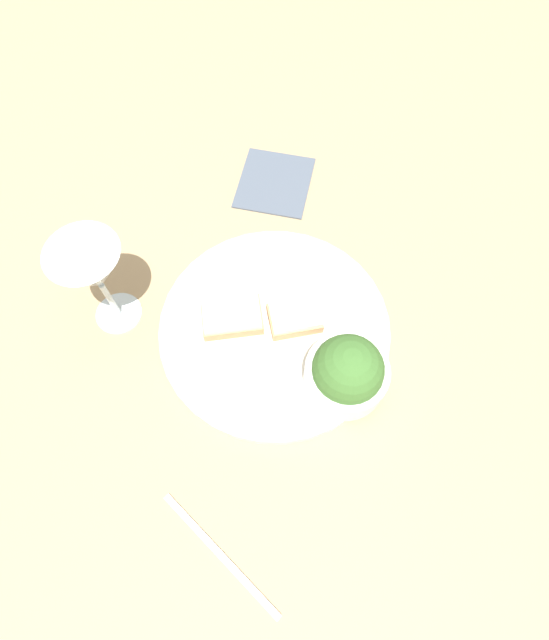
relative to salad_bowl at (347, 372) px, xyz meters
name	(u,v)px	position (x,y,z in m)	size (l,w,h in m)	color
ground_plane	(274,330)	(0.07, -0.10, -0.05)	(4.00, 4.00, 0.00)	tan
dinner_plate	(274,328)	(0.07, -0.10, -0.04)	(0.33, 0.33, 0.01)	silver
salad_bowl	(347,372)	(0.00, 0.00, 0.00)	(0.11, 0.11, 0.09)	white
sauce_ramekin	(222,384)	(0.16, -0.04, -0.02)	(0.06, 0.06, 0.03)	white
cheese_toast_near	(232,316)	(0.12, -0.13, -0.02)	(0.09, 0.07, 0.03)	tan
cheese_toast_far	(296,320)	(0.04, -0.10, -0.02)	(0.08, 0.06, 0.03)	tan
wine_glass	(93,272)	(0.28, -0.19, 0.07)	(0.09, 0.09, 0.16)	silver
napkin	(275,182)	(-0.01, -0.36, -0.05)	(0.16, 0.17, 0.01)	#4C5666
fork	(220,554)	(0.21, 0.16, -0.05)	(0.11, 0.17, 0.01)	silver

